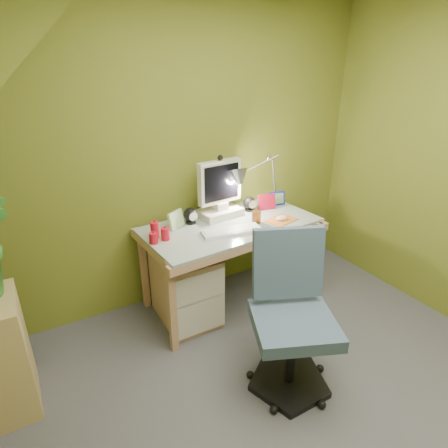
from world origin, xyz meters
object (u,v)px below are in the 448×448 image
desk (231,264)px  side_ledge (2,356)px  desk_lamp (267,170)px  task_chair (294,322)px  radiator (296,245)px  monitor (220,186)px

desk → side_ledge: bearing=-175.7°
side_ledge → desk_lamp: bearing=11.8°
desk_lamp → task_chair: (-0.58, -1.13, -0.57)m
radiator → task_chair: bearing=-132.5°
task_chair → radiator: 1.64m
desk → task_chair: 0.97m
desk → monitor: (0.00, 0.18, 0.62)m
desk_lamp → radiator: (0.47, 0.09, -0.86)m
desk_lamp → radiator: 0.98m
desk → task_chair: task_chair is taller
desk_lamp → side_ledge: bearing=-174.1°
monitor → side_ledge: (-1.64, -0.44, -0.62)m
desk → monitor: bearing=85.5°
radiator → monitor: bearing=-176.2°
task_chair → radiator: size_ratio=2.53×
monitor → task_chair: 1.24m
desk_lamp → side_ledge: size_ratio=0.90×
desk → side_ledge: size_ratio=1.87×
side_ledge → monitor: bearing=14.8°
monitor → side_ledge: size_ratio=0.71×
task_chair → monitor: bearing=106.2°
monitor → task_chair: monitor is taller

